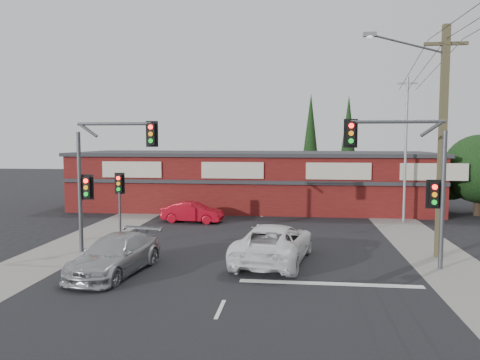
# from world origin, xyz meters

# --- Properties ---
(ground) EXTENTS (120.00, 120.00, 0.00)m
(ground) POSITION_xyz_m (0.00, 0.00, 0.00)
(ground) COLOR black
(ground) RESTS_ON ground
(road_strip) EXTENTS (14.00, 70.00, 0.01)m
(road_strip) POSITION_xyz_m (0.00, 5.00, 0.01)
(road_strip) COLOR black
(road_strip) RESTS_ON ground
(verge_left) EXTENTS (3.00, 70.00, 0.02)m
(verge_left) POSITION_xyz_m (-8.50, 5.00, 0.01)
(verge_left) COLOR gray
(verge_left) RESTS_ON ground
(verge_right) EXTENTS (3.00, 70.00, 0.02)m
(verge_right) POSITION_xyz_m (8.50, 5.00, 0.01)
(verge_right) COLOR gray
(verge_right) RESTS_ON ground
(stop_line) EXTENTS (6.50, 0.35, 0.01)m
(stop_line) POSITION_xyz_m (3.50, -1.50, 0.01)
(stop_line) COLOR silver
(stop_line) RESTS_ON ground
(white_suv) EXTENTS (3.57, 6.14, 1.61)m
(white_suv) POSITION_xyz_m (1.35, 1.37, 0.80)
(white_suv) COLOR white
(white_suv) RESTS_ON ground
(silver_suv) EXTENTS (2.72, 5.23, 1.45)m
(silver_suv) POSITION_xyz_m (-4.64, -1.10, 0.72)
(silver_suv) COLOR #ACAFB2
(silver_suv) RESTS_ON ground
(red_sedan) EXTENTS (3.92, 1.70, 1.26)m
(red_sedan) POSITION_xyz_m (-4.15, 10.26, 0.63)
(red_sedan) COLOR #AB0A19
(red_sedan) RESTS_ON ground
(lane_dashes) EXTENTS (0.12, 42.24, 0.01)m
(lane_dashes) POSITION_xyz_m (0.00, 2.32, 0.01)
(lane_dashes) COLOR silver
(lane_dashes) RESTS_ON ground
(shop_building) EXTENTS (27.30, 8.40, 4.22)m
(shop_building) POSITION_xyz_m (-0.99, 16.99, 2.13)
(shop_building) COLOR #531110
(shop_building) RESTS_ON ground
(tree_cluster) EXTENTS (5.90, 5.10, 5.50)m
(tree_cluster) POSITION_xyz_m (14.69, 15.44, 2.90)
(tree_cluster) COLOR #2D2116
(tree_cluster) RESTS_ON ground
(conifer_near) EXTENTS (1.80, 1.80, 9.25)m
(conifer_near) POSITION_xyz_m (3.50, 24.00, 5.48)
(conifer_near) COLOR #2D2116
(conifer_near) RESTS_ON ground
(conifer_far) EXTENTS (1.80, 1.80, 9.25)m
(conifer_far) POSITION_xyz_m (7.00, 26.00, 5.48)
(conifer_far) COLOR #2D2116
(conifer_far) RESTS_ON ground
(traffic_mast_left) EXTENTS (3.77, 0.27, 5.97)m
(traffic_mast_left) POSITION_xyz_m (-6.43, 2.00, 3.93)
(traffic_mast_left) COLOR #47494C
(traffic_mast_left) RESTS_ON ground
(traffic_mast_right) EXTENTS (3.96, 0.27, 5.97)m
(traffic_mast_right) POSITION_xyz_m (6.86, 1.00, 3.95)
(traffic_mast_right) COLOR #47494C
(traffic_mast_right) RESTS_ON ground
(pedestal_signal) EXTENTS (0.55, 0.27, 3.38)m
(pedestal_signal) POSITION_xyz_m (-7.20, 6.01, 2.41)
(pedestal_signal) COLOR #47494C
(pedestal_signal) RESTS_ON ground
(utility_pole) EXTENTS (4.38, 0.59, 10.00)m
(utility_pole) POSITION_xyz_m (8.36, 2.99, 5.40)
(utility_pole) COLOR brown
(utility_pole) RESTS_ON ground
(steel_pole) EXTENTS (1.20, 0.16, 9.00)m
(steel_pole) POSITION_xyz_m (9.00, 12.00, 4.70)
(steel_pole) COLOR gray
(steel_pole) RESTS_ON ground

